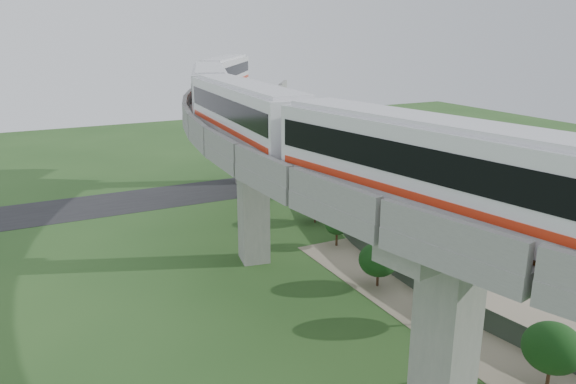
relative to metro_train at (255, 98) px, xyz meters
The scene contains 13 objects.
ground 16.38m from the metro_train, 97.01° to the right, with size 160.00×160.00×0.00m, color #264C1E.
dirt_lot 21.77m from the metro_train, 45.11° to the right, with size 18.00×26.00×0.04m, color gray.
asphalt_road 22.90m from the metro_train, 93.92° to the left, with size 60.00×8.00×0.03m, color #232326.
viaduct 11.49m from the metro_train, 76.77° to the right, with size 19.58×73.98×11.40m.
metro_train is the anchor object (origin of this frame).
fence 17.88m from the metro_train, 51.83° to the right, with size 3.87×38.73×1.50m.
tree_0 20.02m from the metro_train, 48.51° to the left, with size 2.82×2.82×3.19m.
tree_1 14.00m from the metro_train, 32.50° to the left, with size 2.81×2.81×3.19m.
tree_2 12.46m from the metro_train, ahead, with size 1.94×1.94×2.67m.
tree_3 14.35m from the metro_train, 57.64° to the right, with size 2.71×2.71×3.11m.
tree_4 18.14m from the metro_train, 68.92° to the right, with size 2.67×2.67×3.70m.
tree_5 24.61m from the metro_train, 74.66° to the right, with size 2.87×2.87×3.58m.
car_dark 20.21m from the metro_train, 35.19° to the right, with size 1.86×4.57×1.33m, color black.
Camera 1 is at (-14.77, -26.44, 17.09)m, focal length 35.00 mm.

